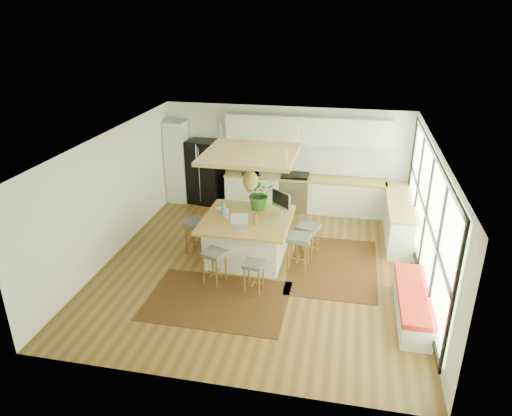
% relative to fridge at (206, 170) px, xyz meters
% --- Properties ---
extents(floor, '(7.00, 7.00, 0.00)m').
position_rel_fridge_xyz_m(floor, '(2.17, -3.20, -0.93)').
color(floor, brown).
rests_on(floor, ground).
extents(ceiling, '(7.00, 7.00, 0.00)m').
position_rel_fridge_xyz_m(ceiling, '(2.17, -3.20, 1.78)').
color(ceiling, white).
rests_on(ceiling, ground).
extents(wall_back, '(6.50, 0.00, 6.50)m').
position_rel_fridge_xyz_m(wall_back, '(2.17, 0.30, 0.42)').
color(wall_back, white).
rests_on(wall_back, ground).
extents(wall_front, '(6.50, 0.00, 6.50)m').
position_rel_fridge_xyz_m(wall_front, '(2.17, -6.70, 0.42)').
color(wall_front, white).
rests_on(wall_front, ground).
extents(wall_left, '(0.00, 7.00, 7.00)m').
position_rel_fridge_xyz_m(wall_left, '(-1.08, -3.20, 0.42)').
color(wall_left, white).
rests_on(wall_left, ground).
extents(wall_right, '(0.00, 7.00, 7.00)m').
position_rel_fridge_xyz_m(wall_right, '(5.42, -3.20, 0.42)').
color(wall_right, white).
rests_on(wall_right, ground).
extents(window_wall, '(0.10, 6.20, 2.60)m').
position_rel_fridge_xyz_m(window_wall, '(5.39, -3.20, 0.47)').
color(window_wall, black).
rests_on(window_wall, wall_right).
extents(pantry, '(0.55, 0.60, 2.25)m').
position_rel_fridge_xyz_m(pantry, '(-0.78, -0.02, 0.20)').
color(pantry, silver).
rests_on(pantry, floor).
extents(back_counter_base, '(4.20, 0.60, 0.88)m').
position_rel_fridge_xyz_m(back_counter_base, '(2.72, -0.02, -0.49)').
color(back_counter_base, silver).
rests_on(back_counter_base, floor).
extents(back_counter_top, '(4.24, 0.64, 0.05)m').
position_rel_fridge_xyz_m(back_counter_top, '(2.72, -0.02, -0.03)').
color(back_counter_top, '#A47E3A').
rests_on(back_counter_top, back_counter_base).
extents(backsplash, '(4.20, 0.02, 0.80)m').
position_rel_fridge_xyz_m(backsplash, '(2.72, 0.28, 0.43)').
color(backsplash, white).
rests_on(backsplash, wall_back).
extents(upper_cabinets, '(4.20, 0.34, 0.70)m').
position_rel_fridge_xyz_m(upper_cabinets, '(2.72, 0.12, 1.22)').
color(upper_cabinets, silver).
rests_on(upper_cabinets, wall_back).
extents(range, '(0.76, 0.62, 1.00)m').
position_rel_fridge_xyz_m(range, '(2.47, -0.02, -0.43)').
color(range, '#A5A5AA').
rests_on(range, floor).
extents(right_counter_base, '(0.60, 2.50, 0.88)m').
position_rel_fridge_xyz_m(right_counter_base, '(5.10, -1.20, -0.49)').
color(right_counter_base, silver).
rests_on(right_counter_base, floor).
extents(right_counter_top, '(0.64, 2.54, 0.05)m').
position_rel_fridge_xyz_m(right_counter_top, '(5.10, -1.20, -0.03)').
color(right_counter_top, '#A47E3A').
rests_on(right_counter_top, right_counter_base).
extents(window_bench, '(0.52, 2.00, 0.50)m').
position_rel_fridge_xyz_m(window_bench, '(5.12, -4.40, -0.68)').
color(window_bench, silver).
rests_on(window_bench, floor).
extents(ceiling_panel, '(1.86, 1.86, 0.80)m').
position_rel_fridge_xyz_m(ceiling_panel, '(1.87, -2.80, 1.12)').
color(ceiling_panel, '#A47E3A').
rests_on(ceiling_panel, ceiling).
extents(rug_near, '(2.60, 1.80, 0.01)m').
position_rel_fridge_xyz_m(rug_near, '(1.63, -4.64, -0.92)').
color(rug_near, black).
rests_on(rug_near, floor).
extents(rug_right, '(1.80, 2.60, 0.01)m').
position_rel_fridge_xyz_m(rug_right, '(3.68, -2.91, -0.92)').
color(rug_right, black).
rests_on(rug_right, floor).
extents(fridge, '(0.98, 0.83, 1.76)m').
position_rel_fridge_xyz_m(fridge, '(0.00, 0.00, 0.00)').
color(fridge, black).
rests_on(fridge, floor).
extents(island, '(1.85, 1.85, 0.93)m').
position_rel_fridge_xyz_m(island, '(1.81, -2.89, -0.46)').
color(island, '#A47E3A').
rests_on(island, floor).
extents(stool_near_left, '(0.52, 0.52, 0.69)m').
position_rel_fridge_xyz_m(stool_near_left, '(1.41, -4.03, -0.57)').
color(stool_near_left, '#4B4E53').
rests_on(stool_near_left, floor).
extents(stool_near_right, '(0.41, 0.41, 0.63)m').
position_rel_fridge_xyz_m(stool_near_right, '(2.23, -4.19, -0.57)').
color(stool_near_right, '#4B4E53').
rests_on(stool_near_right, floor).
extents(stool_right_front, '(0.50, 0.50, 0.78)m').
position_rel_fridge_xyz_m(stool_right_front, '(2.96, -3.20, -0.57)').
color(stool_right_front, '#4B4E53').
rests_on(stool_right_front, floor).
extents(stool_right_back, '(0.55, 0.55, 0.73)m').
position_rel_fridge_xyz_m(stool_right_back, '(3.09, -2.56, -0.57)').
color(stool_right_back, '#4B4E53').
rests_on(stool_right_back, floor).
extents(stool_left_side, '(0.52, 0.52, 0.78)m').
position_rel_fridge_xyz_m(stool_left_side, '(0.68, -2.89, -0.57)').
color(stool_left_side, '#4B4E53').
rests_on(stool_left_side, floor).
extents(laptop, '(0.42, 0.44, 0.26)m').
position_rel_fridge_xyz_m(laptop, '(1.75, -3.34, 0.12)').
color(laptop, '#A5A5AA').
rests_on(laptop, island).
extents(monitor, '(0.56, 0.52, 0.52)m').
position_rel_fridge_xyz_m(monitor, '(2.47, -2.50, 0.26)').
color(monitor, '#A5A5AA').
rests_on(monitor, island).
extents(microwave, '(0.55, 0.34, 0.35)m').
position_rel_fridge_xyz_m(microwave, '(1.32, -0.05, 0.18)').
color(microwave, '#A5A5AA').
rests_on(microwave, back_counter_top).
extents(island_plant, '(0.82, 0.87, 0.56)m').
position_rel_fridge_xyz_m(island_plant, '(1.97, -2.33, 0.29)').
color(island_plant, '#1E4C19').
rests_on(island_plant, island).
extents(island_bowl, '(0.25, 0.25, 0.05)m').
position_rel_fridge_xyz_m(island_bowl, '(1.15, -2.60, 0.03)').
color(island_bowl, white).
rests_on(island_bowl, island).
extents(island_bottle_0, '(0.07, 0.07, 0.19)m').
position_rel_fridge_xyz_m(island_bottle_0, '(1.26, -2.79, 0.10)').
color(island_bottle_0, '#33ACCE').
rests_on(island_bottle_0, island).
extents(island_bottle_1, '(0.07, 0.07, 0.19)m').
position_rel_fridge_xyz_m(island_bottle_1, '(1.41, -3.04, 0.10)').
color(island_bottle_1, silver).
rests_on(island_bottle_1, island).
extents(island_bottle_2, '(0.07, 0.07, 0.19)m').
position_rel_fridge_xyz_m(island_bottle_2, '(2.06, -3.19, 0.10)').
color(island_bottle_2, brown).
rests_on(island_bottle_2, island).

